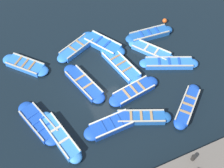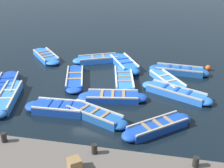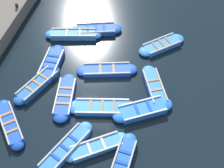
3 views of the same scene
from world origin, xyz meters
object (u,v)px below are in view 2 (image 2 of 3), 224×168
Objects in this scene: boat_tucked at (59,108)px; boat_outer_right at (167,80)px; boat_bow_out at (8,97)px; boat_far_corner at (124,63)px; boat_inner_gap at (124,79)px; boat_broadside at (94,115)px; boat_outer_left at (113,97)px; wooden_crate at (75,164)px; bollard_north at (196,162)px; boat_alongside at (179,71)px; bollard_mid_south at (4,137)px; boat_near_quay at (75,78)px; boat_centre at (46,56)px; boat_drifting at (98,59)px; boat_stern_in at (176,93)px; boat_mid_row at (6,85)px; bollard_mid_north at (94,149)px; boat_end_of_row at (157,127)px.

boat_outer_right is at bearing -49.04° from boat_tucked.
boat_far_corner is at bearing -41.51° from boat_bow_out.
boat_broadside is at bearing 170.81° from boat_inner_gap.
wooden_crate is at bearing -179.43° from boat_outer_left.
boat_alongside is at bearing 3.01° from bollard_north.
boat_bow_out is at bearing 121.69° from boat_alongside.
bollard_mid_south is (-3.60, 2.31, 0.96)m from boat_broadside.
wooden_crate reaches higher than boat_near_quay.
boat_tucked is at bearing -8.24° from bollard_mid_south.
boat_tucked is 0.96× the size of boat_far_corner.
boat_bow_out is (-5.92, -0.41, 0.04)m from boat_centre.
bollard_mid_south reaches higher than boat_centre.
wooden_crate is at bearing 103.29° from bollard_north.
boat_alongside reaches higher than boat_centre.
boat_broadside is at bearing -167.88° from boat_drifting.
boat_alongside is (5.89, -3.71, -0.01)m from boat_broadside.
boat_drifting is at bearing 53.00° from boat_stern_in.
boat_outer_left is at bearing 141.24° from boat_alongside.
boat_stern_in is at bearing -84.52° from boat_mid_row.
bollard_mid_north is (-10.26, -5.99, 0.99)m from boat_centre.
boat_outer_left is 6.68m from bollard_north.
bollard_north and bollard_mid_north have the same top height.
boat_broadside reaches higher than boat_stern_in.
bollard_north is (-7.29, -6.30, 1.00)m from boat_near_quay.
boat_alongside is 1.16× the size of boat_centre.
boat_far_corner is 4.48m from boat_outer_left.
bollard_north reaches higher than boat_near_quay.
boat_end_of_row is at bearing -148.90° from boat_drifting.
boat_bow_out reaches higher than boat_inner_gap.
bollard_north is at bearing -90.00° from bollard_mid_north.
boat_inner_gap is 8.65m from wooden_crate.
boat_near_quay is 7.36m from bollard_mid_south.
boat_bow_out is 7.40m from wooden_crate.
boat_broadside is 6.96m from boat_alongside.
boat_alongside is 0.99× the size of boat_mid_row.
bollard_mid_south is (-8.03, 5.39, 1.00)m from boat_outer_right.
bollard_north is (-3.19, -1.34, 0.96)m from boat_end_of_row.
boat_bow_out is 1.02× the size of boat_near_quay.
boat_drifting reaches higher than boat_stern_in.
boat_tucked reaches higher than boat_drifting.
boat_bow_out is 11.12× the size of bollard_north.
boat_alongside is 1.04× the size of boat_far_corner.
boat_bow_out is at bearing 79.89° from boat_tucked.
boat_outer_left is 5.22m from boat_bow_out.
boat_bow_out is 11.12× the size of bollard_mid_north.
boat_outer_left is 1.10× the size of boat_outer_right.
boat_inner_gap is 11.57× the size of bollard_mid_north.
boat_drifting is 0.92× the size of boat_mid_row.
boat_bow_out reaches higher than boat_drifting.
boat_end_of_row is at bearing 167.89° from boat_stern_in.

